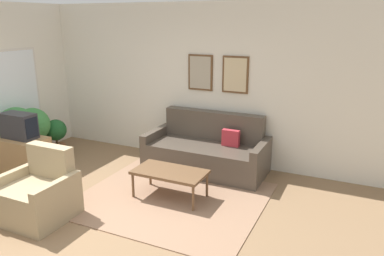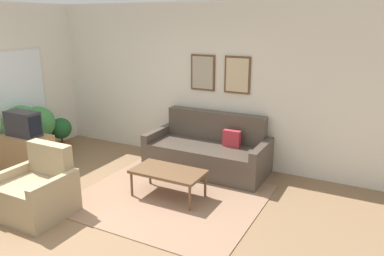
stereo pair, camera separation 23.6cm
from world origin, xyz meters
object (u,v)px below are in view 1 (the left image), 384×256
Objects in this scene: couch at (207,152)px; coffee_table at (170,173)px; potted_plant_tall at (17,129)px; armchair at (38,195)px; tv at (19,126)px.

coffee_table is (-0.07, -1.16, 0.05)m from couch.
armchair is at bearing -35.09° from potted_plant_tall.
tv is at bearing 123.98° from armchair.
potted_plant_tall reaches higher than coffee_table.
couch is 2.68m from armchair.
tv is (-2.55, -0.25, 0.44)m from coffee_table.
potted_plant_tall is (-3.00, -1.15, 0.32)m from couch.
tv is 0.48m from potted_plant_tall.
coffee_table is at bearing 5.65° from tv.
potted_plant_tall is at bearing 145.00° from tv.
couch is 1.96× the size of coffee_table.
couch is 3.46× the size of tv.
armchair is (-1.31, -2.34, -0.02)m from couch.
tv reaches higher than coffee_table.
couch reaches higher than coffee_table.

